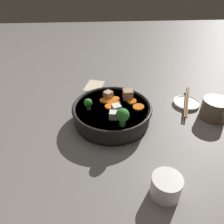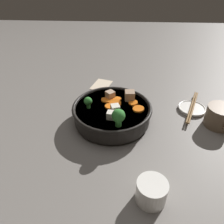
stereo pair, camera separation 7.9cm
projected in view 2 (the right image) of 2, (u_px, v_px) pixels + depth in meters
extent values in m
plane|color=slate|center=(112.00, 121.00, 0.81)|extent=(3.00, 3.00, 0.00)
cylinder|color=black|center=(112.00, 120.00, 0.81)|extent=(0.15, 0.15, 0.01)
cylinder|color=black|center=(112.00, 113.00, 0.79)|extent=(0.27, 0.27, 0.05)
torus|color=black|center=(112.00, 107.00, 0.78)|extent=(0.29, 0.29, 0.01)
cylinder|color=brown|center=(112.00, 110.00, 0.79)|extent=(0.26, 0.26, 0.03)
cylinder|color=orange|center=(110.00, 106.00, 0.78)|extent=(0.04, 0.04, 0.01)
cylinder|color=orange|center=(115.00, 104.00, 0.79)|extent=(0.06, 0.06, 0.01)
cylinder|color=orange|center=(117.00, 99.00, 0.81)|extent=(0.04, 0.04, 0.01)
cylinder|color=orange|center=(107.00, 100.00, 0.81)|extent=(0.04, 0.04, 0.01)
cylinder|color=orange|center=(133.00, 103.00, 0.79)|extent=(0.04, 0.04, 0.01)
cylinder|color=orange|center=(138.00, 109.00, 0.76)|extent=(0.04, 0.04, 0.01)
cylinder|color=green|center=(88.00, 106.00, 0.77)|extent=(0.01, 0.01, 0.02)
sphere|color=#2D752D|center=(88.00, 101.00, 0.76)|extent=(0.03, 0.03, 0.03)
cylinder|color=green|center=(118.00, 123.00, 0.68)|extent=(0.02, 0.02, 0.03)
sphere|color=#2D752D|center=(118.00, 116.00, 0.67)|extent=(0.04, 0.04, 0.04)
cube|color=silver|center=(110.00, 115.00, 0.72)|extent=(0.03, 0.03, 0.03)
cube|color=tan|center=(110.00, 95.00, 0.82)|extent=(0.04, 0.04, 0.03)
cube|color=#9E7F66|center=(130.00, 96.00, 0.81)|extent=(0.04, 0.04, 0.04)
cube|color=silver|center=(115.00, 109.00, 0.74)|extent=(0.04, 0.04, 0.03)
cylinder|color=white|center=(192.00, 109.00, 0.87)|extent=(0.10, 0.10, 0.01)
torus|color=white|center=(192.00, 108.00, 0.87)|extent=(0.11, 0.11, 0.01)
cylinder|color=white|center=(151.00, 192.00, 0.54)|extent=(0.08, 0.08, 0.06)
cylinder|color=brown|center=(152.00, 187.00, 0.53)|extent=(0.07, 0.07, 0.00)
cylinder|color=brown|center=(220.00, 117.00, 0.77)|extent=(0.10, 0.10, 0.08)
cube|color=beige|center=(101.00, 85.00, 1.04)|extent=(0.13, 0.11, 0.00)
cylinder|color=olive|center=(193.00, 107.00, 0.86)|extent=(0.22, 0.09, 0.01)
cylinder|color=olive|center=(191.00, 106.00, 0.86)|extent=(0.22, 0.09, 0.01)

